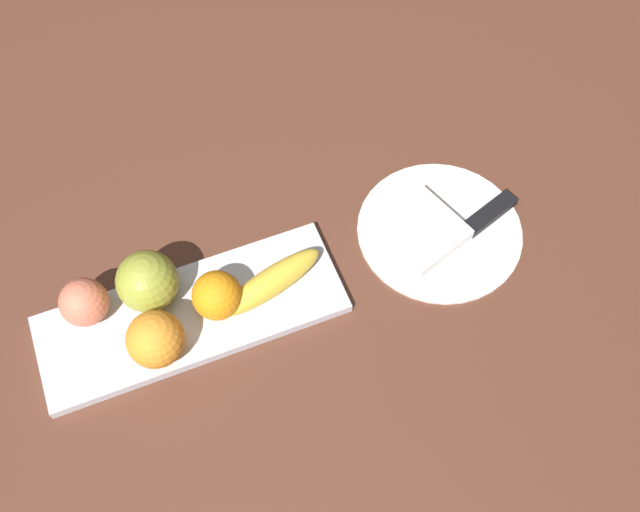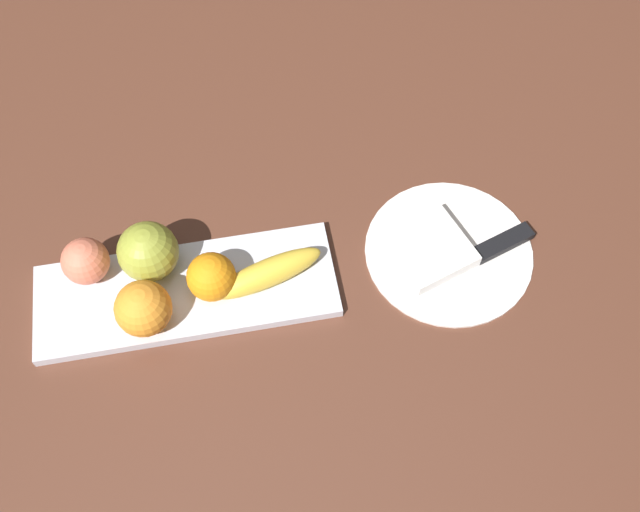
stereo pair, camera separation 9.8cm
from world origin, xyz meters
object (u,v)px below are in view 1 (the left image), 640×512
(dinner_plate, at_px, (440,230))
(knife, at_px, (481,218))
(apple, at_px, (147,281))
(peach, at_px, (84,302))
(orange_near_apple, at_px, (156,339))
(banana, at_px, (270,279))
(orange_near_banana, at_px, (221,296))
(folded_napkin, at_px, (422,231))
(fruit_tray, at_px, (192,314))

(dinner_plate, height_order, knife, knife)
(apple, relative_size, knife, 0.45)
(apple, bearing_deg, peach, -3.96)
(dinner_plate, bearing_deg, orange_near_apple, 5.40)
(banana, distance_m, orange_near_banana, 0.07)
(orange_near_banana, bearing_deg, banana, -174.10)
(orange_near_banana, bearing_deg, knife, -179.94)
(peach, relative_size, folded_napkin, 0.63)
(peach, bearing_deg, banana, 168.08)
(orange_near_apple, bearing_deg, folded_napkin, -174.20)
(banana, bearing_deg, orange_near_apple, 176.85)
(peach, xyz_separation_m, knife, (-0.54, 0.06, -0.03))
(fruit_tray, height_order, orange_near_banana, orange_near_banana)
(peach, bearing_deg, orange_near_apple, 129.69)
(dinner_plate, bearing_deg, peach, -5.48)
(orange_near_apple, bearing_deg, orange_near_banana, -162.39)
(banana, height_order, dinner_plate, banana)
(orange_near_banana, height_order, knife, orange_near_banana)
(apple, bearing_deg, banana, 163.83)
(fruit_tray, xyz_separation_m, folded_napkin, (-0.33, 0.00, 0.01))
(knife, bearing_deg, folded_napkin, -24.20)
(folded_napkin, bearing_deg, banana, 0.64)
(dinner_plate, xyz_separation_m, folded_napkin, (0.03, -0.00, 0.01))
(orange_near_banana, distance_m, knife, 0.38)
(orange_near_banana, xyz_separation_m, knife, (-0.38, -0.00, -0.03))
(apple, height_order, orange_near_banana, apple)
(apple, height_order, banana, apple)
(banana, relative_size, folded_napkin, 1.54)
(banana, relative_size, peach, 2.46)
(dinner_plate, xyz_separation_m, knife, (-0.06, 0.01, 0.01))
(banana, height_order, orange_near_banana, orange_near_banana)
(banana, bearing_deg, apple, 147.90)
(peach, height_order, dinner_plate, peach)
(folded_napkin, xyz_separation_m, knife, (-0.09, 0.01, -0.00))
(fruit_tray, xyz_separation_m, peach, (0.12, -0.05, 0.04))
(peach, distance_m, knife, 0.55)
(orange_near_banana, xyz_separation_m, folded_napkin, (-0.29, -0.01, -0.03))
(orange_near_banana, xyz_separation_m, peach, (0.16, -0.06, -0.00))
(knife, bearing_deg, peach, -24.10)
(fruit_tray, relative_size, apple, 4.96)
(orange_near_apple, bearing_deg, banana, -167.21)
(banana, distance_m, peach, 0.24)
(orange_near_apple, height_order, peach, orange_near_apple)
(orange_near_apple, relative_size, orange_near_banana, 1.13)
(dinner_plate, bearing_deg, apple, -5.79)
(dinner_plate, relative_size, folded_napkin, 2.32)
(fruit_tray, xyz_separation_m, dinner_plate, (-0.36, 0.00, -0.00))
(apple, bearing_deg, folded_napkin, 173.76)
(banana, bearing_deg, orange_near_banana, 169.97)
(peach, relative_size, knife, 0.35)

